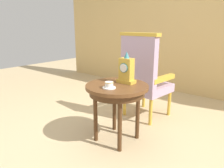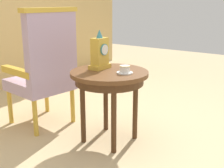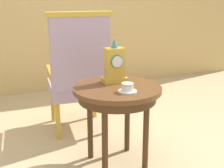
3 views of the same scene
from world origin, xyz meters
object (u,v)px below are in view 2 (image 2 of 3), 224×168
(side_table, at_px, (109,80))
(mantel_clock, at_px, (100,53))
(armchair, at_px, (45,67))
(teacup_left, at_px, (125,70))

(side_table, xyz_separation_m, mantel_clock, (0.03, 0.12, 0.21))
(mantel_clock, bearing_deg, side_table, -103.46)
(mantel_clock, relative_size, armchair, 0.29)
(teacup_left, relative_size, armchair, 0.12)
(side_table, bearing_deg, armchair, 97.58)
(side_table, height_order, teacup_left, teacup_left)
(side_table, height_order, mantel_clock, mantel_clock)
(mantel_clock, bearing_deg, armchair, 102.05)
(mantel_clock, bearing_deg, teacup_left, -93.25)
(teacup_left, height_order, mantel_clock, mantel_clock)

